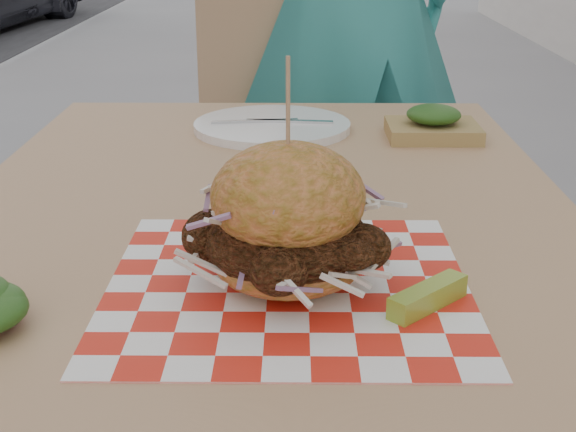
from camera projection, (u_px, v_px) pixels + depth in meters
name	position (u px, v px, depth m)	size (l,w,h in m)	color
patio_table	(264.00, 263.00, 1.05)	(0.80, 1.20, 0.75)	tan
patio_chair	(282.00, 145.00, 2.02)	(0.45, 0.46, 0.95)	tan
paper_liner	(288.00, 285.00, 0.80)	(0.36, 0.36, 0.00)	red
sandwich	(288.00, 225.00, 0.78)	(0.20, 0.20, 0.23)	#C77238
pickle_spear	(428.00, 297.00, 0.75)	(0.10, 0.02, 0.02)	#92A931
place_setting	(272.00, 126.00, 1.38)	(0.27, 0.27, 0.02)	white
kraft_tray	(433.00, 125.00, 1.33)	(0.15, 0.12, 0.06)	#9D8047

